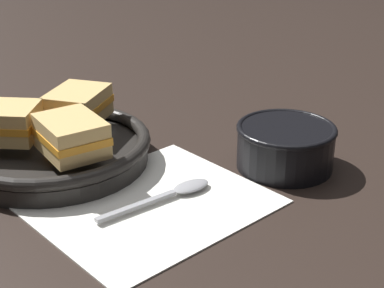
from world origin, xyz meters
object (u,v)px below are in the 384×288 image
sandwich_near_right (71,136)px  sandwich_far_left (78,105)px  spoon (177,191)px  skillet (53,150)px  sandwich_near_left (3,122)px  soup_bowl (286,144)px

sandwich_near_right → sandwich_far_left: size_ratio=0.83×
spoon → skillet: 0.20m
sandwich_near_left → sandwich_far_left: same height
skillet → soup_bowl: bearing=-38.6°
spoon → sandwich_near_left: bearing=121.8°
soup_bowl → skillet: 0.32m
soup_bowl → sandwich_near_left: 0.38m
soup_bowl → spoon: (-0.17, 0.02, -0.03)m
spoon → sandwich_far_left: sandwich_far_left is taller
sandwich_near_left → sandwich_far_left: 0.11m
sandwich_near_left → sandwich_near_right: (0.05, -0.10, 0.00)m
spoon → sandwich_near_left: size_ratio=1.37×
spoon → sandwich_far_left: (-0.02, 0.21, 0.06)m
sandwich_far_left → skillet: bearing=-152.8°
soup_bowl → skillet: soup_bowl is taller
soup_bowl → sandwich_near_right: bearing=151.5°
spoon → skillet: skillet is taller
spoon → sandwich_near_right: sandwich_near_right is taller
sandwich_near_left → sandwich_far_left: (0.11, -0.00, 0.00)m
skillet → sandwich_near_left: 0.08m
soup_bowl → sandwich_far_left: sandwich_far_left is taller
spoon → sandwich_near_left: (-0.13, 0.21, 0.06)m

